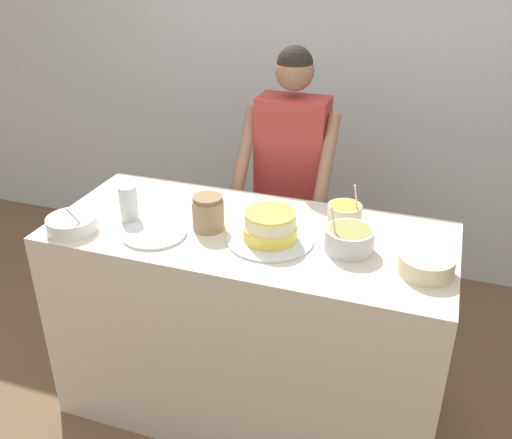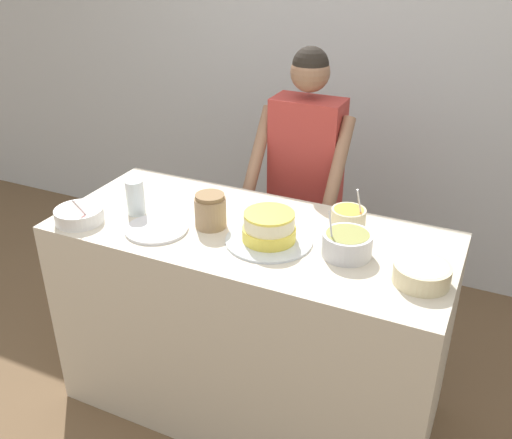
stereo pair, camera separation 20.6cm
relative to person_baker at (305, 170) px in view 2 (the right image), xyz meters
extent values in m
cube|color=silver|center=(0.01, 0.81, 0.36)|extent=(10.00, 0.05, 2.60)
cube|color=beige|center=(0.01, -0.67, -0.48)|extent=(1.64, 0.71, 0.93)
cylinder|color=#2D2D38|center=(-0.08, 0.01, -0.57)|extent=(0.10, 0.10, 0.75)
cylinder|color=#2D2D38|center=(0.08, 0.01, -0.57)|extent=(0.10, 0.10, 0.75)
cube|color=#B23833|center=(0.00, 0.01, 0.08)|extent=(0.35, 0.19, 0.56)
cylinder|color=#8E664C|center=(-0.20, -0.14, 0.08)|extent=(0.06, 0.36, 0.47)
cylinder|color=#8E664C|center=(0.20, -0.14, 0.08)|extent=(0.06, 0.36, 0.47)
sphere|color=#8E664C|center=(0.00, 0.01, 0.49)|extent=(0.19, 0.19, 0.19)
sphere|color=black|center=(0.00, 0.01, 0.52)|extent=(0.17, 0.17, 0.17)
cylinder|color=silver|center=(0.12, -0.72, 0.00)|extent=(0.34, 0.34, 0.01)
cylinder|color=#F2DB4C|center=(0.12, -0.72, 0.03)|extent=(0.21, 0.21, 0.05)
cylinder|color=#F4EABC|center=(0.12, -0.72, 0.08)|extent=(0.20, 0.20, 0.05)
cylinder|color=#F2DB4C|center=(0.12, -0.72, 0.11)|extent=(0.20, 0.20, 0.01)
cylinder|color=beige|center=(0.71, -0.76, 0.03)|extent=(0.20, 0.20, 0.07)
cylinder|color=white|center=(0.71, -0.76, 0.05)|extent=(0.17, 0.17, 0.01)
cylinder|color=silver|center=(0.42, -0.69, 0.04)|extent=(0.19, 0.19, 0.09)
cylinder|color=olive|center=(0.42, -0.69, 0.07)|extent=(0.16, 0.16, 0.01)
cylinder|color=silver|center=(0.38, -0.74, 0.09)|extent=(0.05, 0.06, 0.17)
cylinder|color=beige|center=(0.36, -0.48, 0.03)|extent=(0.14, 0.14, 0.08)
cylinder|color=#EF9938|center=(0.36, -0.48, 0.07)|extent=(0.12, 0.12, 0.01)
cylinder|color=silver|center=(0.41, -0.49, 0.09)|extent=(0.03, 0.07, 0.19)
cylinder|color=white|center=(-0.66, -0.90, 0.02)|extent=(0.20, 0.20, 0.06)
cylinder|color=pink|center=(-0.66, -0.90, 0.04)|extent=(0.17, 0.17, 0.01)
cylinder|color=silver|center=(-0.61, -0.94, 0.06)|extent=(0.05, 0.07, 0.13)
cylinder|color=silver|center=(-0.49, -0.74, 0.07)|extent=(0.08, 0.08, 0.15)
cylinder|color=silver|center=(-0.33, -0.83, 0.00)|extent=(0.26, 0.26, 0.01)
cylinder|color=#9E7F5B|center=(-0.15, -0.71, 0.05)|extent=(0.13, 0.13, 0.13)
cylinder|color=olive|center=(-0.15, -0.71, 0.13)|extent=(0.12, 0.12, 0.02)
camera|label=1|loc=(0.70, -2.58, 1.10)|focal=40.00mm
camera|label=2|loc=(0.90, -2.50, 1.10)|focal=40.00mm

